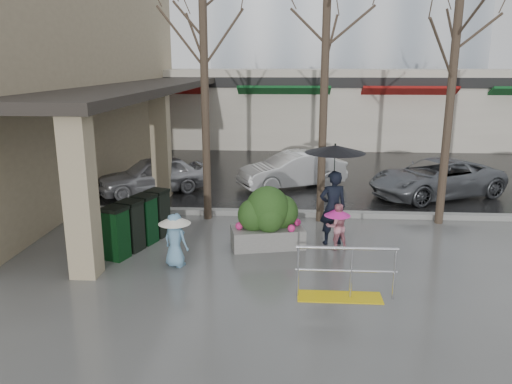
# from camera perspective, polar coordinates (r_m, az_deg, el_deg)

# --- Properties ---
(ground) EXTENTS (120.00, 120.00, 0.00)m
(ground) POSITION_cam_1_polar(r_m,az_deg,el_deg) (10.88, 2.00, -8.93)
(ground) COLOR #51514F
(ground) RESTS_ON ground
(street_asphalt) EXTENTS (120.00, 36.00, 0.01)m
(street_asphalt) POSITION_cam_1_polar(r_m,az_deg,el_deg) (32.27, 3.28, 6.81)
(street_asphalt) COLOR black
(street_asphalt) RESTS_ON ground
(curb) EXTENTS (120.00, 0.30, 0.15)m
(curb) POSITION_cam_1_polar(r_m,az_deg,el_deg) (14.61, 2.51, -2.41)
(curb) COLOR gray
(curb) RESTS_ON ground
(near_building) EXTENTS (6.00, 18.00, 8.00)m
(near_building) POSITION_cam_1_polar(r_m,az_deg,el_deg) (20.24, -24.11, 12.37)
(near_building) COLOR tan
(near_building) RESTS_ON ground
(canopy_slab) EXTENTS (2.80, 18.00, 0.25)m
(canopy_slab) POSITION_cam_1_polar(r_m,az_deg,el_deg) (18.70, -12.26, 12.05)
(canopy_slab) COLOR #2D2823
(canopy_slab) RESTS_ON pillar_front
(pillar_front) EXTENTS (0.55, 0.55, 3.50)m
(pillar_front) POSITION_cam_1_polar(r_m,az_deg,el_deg) (10.68, -19.42, -0.29)
(pillar_front) COLOR tan
(pillar_front) RESTS_ON ground
(pillar_back) EXTENTS (0.55, 0.55, 3.50)m
(pillar_back) POSITION_cam_1_polar(r_m,az_deg,el_deg) (16.72, -10.80, 5.40)
(pillar_back) COLOR tan
(pillar_back) RESTS_ON ground
(storefront_row) EXTENTS (34.00, 6.74, 4.00)m
(storefront_row) POSITION_cam_1_polar(r_m,az_deg,el_deg) (28.09, 7.40, 9.69)
(storefront_row) COLOR beige
(storefront_row) RESTS_ON ground
(handrail) EXTENTS (1.90, 0.50, 1.03)m
(handrail) POSITION_cam_1_polar(r_m,az_deg,el_deg) (9.68, 9.97, -9.80)
(handrail) COLOR yellow
(handrail) RESTS_ON ground
(tree_west) EXTENTS (3.20, 3.20, 6.80)m
(tree_west) POSITION_cam_1_polar(r_m,az_deg,el_deg) (13.79, -6.04, 17.59)
(tree_west) COLOR #382B21
(tree_west) RESTS_ON ground
(tree_midwest) EXTENTS (3.20, 3.20, 7.00)m
(tree_midwest) POSITION_cam_1_polar(r_m,az_deg,el_deg) (13.64, 8.03, 18.20)
(tree_midwest) COLOR #382B21
(tree_midwest) RESTS_ON ground
(tree_mideast) EXTENTS (3.20, 3.20, 6.50)m
(tree_mideast) POSITION_cam_1_polar(r_m,az_deg,el_deg) (14.22, 21.88, 15.67)
(tree_mideast) COLOR #382B21
(tree_mideast) RESTS_ON ground
(woman) EXTENTS (1.45, 1.45, 2.50)m
(woman) POSITION_cam_1_polar(r_m,az_deg,el_deg) (12.11, 8.88, 0.90)
(woman) COLOR black
(woman) RESTS_ON ground
(child_pink) EXTENTS (0.63, 0.63, 1.12)m
(child_pink) POSITION_cam_1_polar(r_m,az_deg,el_deg) (12.02, 9.24, -3.54)
(child_pink) COLOR pink
(child_pink) RESTS_ON ground
(child_blue) EXTENTS (0.71, 0.71, 1.20)m
(child_blue) POSITION_cam_1_polar(r_m,az_deg,el_deg) (10.98, -9.24, -4.87)
(child_blue) COLOR #6B9BBE
(child_blue) RESTS_ON ground
(planter) EXTENTS (1.87, 1.22, 1.50)m
(planter) POSITION_cam_1_polar(r_m,az_deg,el_deg) (12.00, 1.37, -2.99)
(planter) COLOR slate
(planter) RESTS_ON ground
(news_boxes) EXTENTS (1.18, 2.22, 1.22)m
(news_boxes) POSITION_cam_1_polar(r_m,az_deg,el_deg) (12.36, -13.33, -3.39)
(news_boxes) COLOR #0C3514
(news_boxes) RESTS_ON ground
(car_a) EXTENTS (3.94, 3.16, 1.26)m
(car_a) POSITION_cam_1_polar(r_m,az_deg,el_deg) (17.37, -11.71, 1.93)
(car_a) COLOR #ACADB1
(car_a) RESTS_ON ground
(car_b) EXTENTS (4.02, 2.90, 1.26)m
(car_b) POSITION_cam_1_polar(r_m,az_deg,el_deg) (17.85, 4.17, 2.53)
(car_b) COLOR white
(car_b) RESTS_ON ground
(car_c) EXTENTS (4.99, 3.77, 1.26)m
(car_c) POSITION_cam_1_polar(r_m,az_deg,el_deg) (17.59, 19.87, 1.51)
(car_c) COLOR slate
(car_c) RESTS_ON ground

